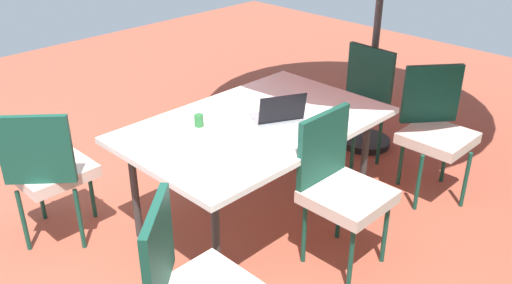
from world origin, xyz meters
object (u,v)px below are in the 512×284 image
chair_northwest (435,127)px  dining_table (256,129)px  chair_southeast (48,167)px  chair_north (340,184)px  laptop (278,114)px  chair_west (357,102)px  cup (199,120)px

chair_northwest → dining_table: bearing=-171.6°
chair_southeast → chair_north: 1.86m
laptop → chair_west: bearing=-148.0°
chair_north → cup: 1.00m
chair_north → cup: chair_north is taller
dining_table → chair_northwest: (-1.19, 0.70, -0.15)m
chair_southeast → dining_table: bearing=-172.4°
chair_southeast → cup: 1.01m
dining_table → chair_west: bearing=-180.0°
chair_north → chair_west: size_ratio=1.00×
dining_table → chair_west: size_ratio=1.80×
chair_southeast → chair_northwest: bearing=-170.4°
chair_southeast → chair_northwest: size_ratio=1.00×
chair_northwest → chair_west: bearing=129.8°
chair_northwest → chair_southeast: bearing=-173.5°
laptop → chair_southeast: bearing=-7.9°
dining_table → chair_southeast: size_ratio=1.80×
laptop → cup: bearing=-9.3°
cup → chair_northwest: bearing=148.5°
laptop → chair_north: bearing=108.7°
chair_southeast → chair_northwest: same height
chair_north → chair_west: 1.34m
chair_north → cup: bearing=110.8°
chair_northwest → chair_north: size_ratio=1.00×
laptop → cup: 0.53m
chair_northwest → laptop: (1.07, -0.60, 0.25)m
chair_north → chair_west: (-1.15, -0.69, 0.00)m
chair_west → laptop: size_ratio=2.47×
chair_west → chair_southeast: bearing=-105.7°
chair_southeast → cup: (-0.81, 0.55, 0.24)m
dining_table → chair_north: 0.71m
chair_north → laptop: 0.65m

